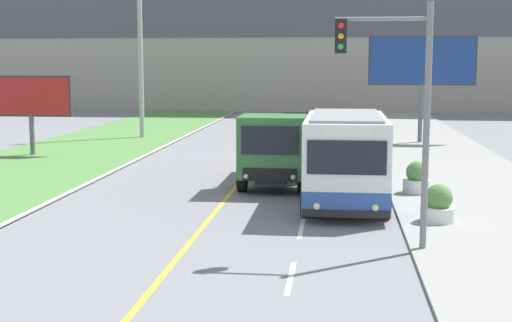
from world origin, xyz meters
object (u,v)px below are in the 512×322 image
Objects in this scene: utility_pole_far at (140,43)px; dump_truck at (275,151)px; traffic_light_mast at (400,95)px; billboard_small at (30,98)px; city_bus at (345,160)px; car_distant at (297,123)px; billboard_large at (422,64)px; planter_round_second at (417,179)px; planter_round_near at (439,205)px.

dump_truck is at bearing -59.81° from utility_pole_far.
traffic_light_mast reaches higher than billboard_small.
city_bus is 23.16m from car_distant.
planter_round_second is at bearing -96.63° from billboard_large.
billboard_large is 20.95m from planter_round_near.
car_distant is (-2.83, 22.98, -0.80)m from city_bus.
city_bus is at bearing -35.62° from billboard_small.
dump_truck reaches higher than car_distant.
utility_pole_far is at bearing 118.06° from traffic_light_mast.
billboard_small is 3.76× the size of planter_round_second.
billboard_large reaches higher than planter_round_near.
billboard_large is (6.89, 15.03, 3.14)m from dump_truck.
billboard_small is 22.27m from planter_round_near.
billboard_small is at bearing 143.55° from planter_round_near.
billboard_small is (-12.68, 7.69, 1.46)m from dump_truck.
billboard_large is at bearing 83.37° from planter_round_second.
utility_pole_far is at bearing 123.86° from planter_round_near.
planter_round_second is (1.29, 7.49, -3.23)m from traffic_light_mast.
utility_pole_far reaches higher than city_bus.
dump_truck is 1.48× the size of billboard_small.
city_bus reaches higher than dump_truck.
utility_pole_far is at bearing -160.24° from car_distant.
city_bus is 3.45m from planter_round_second.
billboard_large is 1.44× the size of billboard_small.
utility_pole_far reaches higher than billboard_large.
city_bus is 23.45m from utility_pole_far.
traffic_light_mast is (3.73, -8.50, 2.45)m from dump_truck.
dump_truck is 9.60m from traffic_light_mast.
car_distant is at bearing 44.27° from billboard_small.
billboard_small reaches higher than planter_round_second.
dump_truck is at bearing -114.62° from billboard_large.
city_bus is 0.97× the size of dump_truck.
car_distant is at bearing 104.36° from planter_round_second.
planter_round_second is at bearing 80.19° from traffic_light_mast.
traffic_light_mast is 4.66m from planter_round_near.
traffic_light_mast reaches higher than dump_truck.
billboard_small is (-19.57, -7.33, -1.68)m from billboard_large.
traffic_light_mast is 5.37× the size of planter_round_second.
car_distant is 9.40m from billboard_large.
dump_truck reaches higher than planter_round_second.
car_distant is 0.72× the size of billboard_large.
utility_pole_far is at bearing 121.61° from city_bus.
city_bus is at bearing 139.05° from planter_round_near.
utility_pole_far reaches higher than billboard_small.
city_bus is at bearing -103.43° from billboard_large.
traffic_light_mast is (13.29, -24.94, -1.91)m from utility_pole_far.
utility_pole_far reaches higher than planter_round_second.
planter_round_near is 4.46m from planter_round_second.
car_distant is 0.38× the size of utility_pole_far.
traffic_light_mast is at bearing -61.94° from utility_pole_far.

